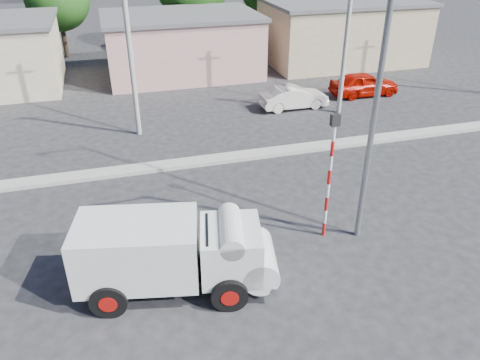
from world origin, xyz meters
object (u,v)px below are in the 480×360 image
object	(u,v)px
streetlight	(372,95)
bicycle	(228,265)
cyclist	(228,256)
truck	(177,253)
car_cream	(294,97)
traffic_pole	(330,167)
car_red	(364,84)

from	to	relation	value
streetlight	bicycle	bearing A→B (deg)	-169.09
streetlight	cyclist	bearing A→B (deg)	-169.09
bicycle	truck	bearing A→B (deg)	93.31
car_cream	traffic_pole	size ratio (longest dim) A/B	0.89
bicycle	car_cream	xyz separation A→B (m)	(7.28, 13.04, 0.18)
cyclist	streetlight	world-z (taller)	streetlight
bicycle	cyclist	world-z (taller)	cyclist
truck	streetlight	distance (m)	7.18
cyclist	car_red	size ratio (longest dim) A/B	0.38
truck	car_cream	xyz separation A→B (m)	(8.76, 13.08, -0.63)
car_red	streetlight	bearing A→B (deg)	149.79
traffic_pole	car_red	bearing A→B (deg)	56.12
truck	traffic_pole	world-z (taller)	traffic_pole
cyclist	car_cream	size ratio (longest dim) A/B	0.41
streetlight	car_cream	bearing A→B (deg)	77.59
car_red	streetlight	distance (m)	15.73
truck	cyclist	size ratio (longest dim) A/B	3.64
bicycle	car_red	world-z (taller)	car_red
car_red	bicycle	bearing A→B (deg)	138.84
truck	car_cream	size ratio (longest dim) A/B	1.50
car_cream	car_red	bearing A→B (deg)	-80.84
truck	car_cream	distance (m)	15.76
truck	traffic_pole	size ratio (longest dim) A/B	1.33
streetlight	car_red	bearing A→B (deg)	59.70
truck	streetlight	bearing A→B (deg)	20.53
truck	car_cream	bearing A→B (deg)	68.06
car_red	streetlight	xyz separation A→B (m)	(-7.64, -13.07, 4.25)
cyclist	traffic_pole	size ratio (longest dim) A/B	0.37
truck	bicycle	world-z (taller)	truck
cyclist	car_red	world-z (taller)	cyclist
cyclist	bicycle	bearing A→B (deg)	0.00
car_cream	streetlight	xyz separation A→B (m)	(-2.67, -12.16, 4.32)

